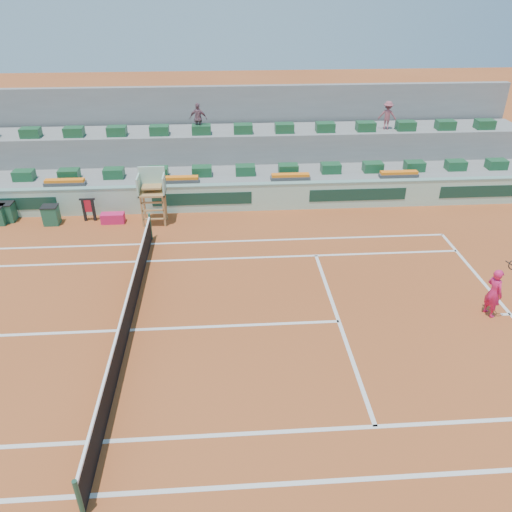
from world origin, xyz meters
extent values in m
plane|color=#97431D|center=(0.00, 0.00, 0.00)|extent=(90.00, 90.00, 0.00)
cube|color=gray|center=(0.00, 10.70, 0.60)|extent=(36.00, 4.00, 1.20)
cube|color=gray|center=(0.00, 12.30, 1.30)|extent=(36.00, 2.40, 2.60)
cube|color=gray|center=(0.00, 13.90, 2.20)|extent=(36.00, 0.40, 4.40)
cube|color=#D61C58|center=(-1.81, 7.54, 0.22)|extent=(0.98, 0.43, 0.43)
imported|color=#7E5460|center=(1.88, 11.77, 3.32)|extent=(0.90, 0.52, 1.45)
imported|color=#914851|center=(11.10, 11.94, 3.28)|extent=(0.99, 0.76, 1.36)
cube|color=silver|center=(11.88, 0.00, 0.01)|extent=(0.12, 10.97, 0.01)
cube|color=silver|center=(0.00, -5.49, 0.01)|extent=(23.77, 0.12, 0.01)
cube|color=silver|center=(0.00, 5.49, 0.01)|extent=(23.77, 0.12, 0.01)
cube|color=silver|center=(0.00, -4.12, 0.01)|extent=(23.77, 0.12, 0.01)
cube|color=silver|center=(0.00, 4.12, 0.01)|extent=(23.77, 0.12, 0.01)
cube|color=silver|center=(6.40, 0.00, 0.01)|extent=(0.12, 8.23, 0.01)
cube|color=silver|center=(0.00, 0.00, 0.01)|extent=(12.80, 0.12, 0.01)
cube|color=silver|center=(11.73, 0.00, 0.01)|extent=(0.30, 0.12, 0.01)
cube|color=black|center=(0.00, 0.00, 0.46)|extent=(0.03, 11.87, 0.92)
cube|color=white|center=(0.00, 0.00, 0.95)|extent=(0.06, 11.87, 0.07)
cylinder|color=#1E4631|center=(0.00, -5.94, 0.55)|extent=(0.10, 0.10, 1.10)
cylinder|color=#1E4631|center=(0.00, 5.94, 0.55)|extent=(0.10, 0.10, 1.10)
cube|color=#A3CDB5|center=(0.00, 8.50, 0.60)|extent=(36.00, 0.30, 1.20)
cube|color=gray|center=(0.00, 8.50, 1.23)|extent=(36.00, 0.34, 0.06)
cube|color=#133629|center=(-6.50, 8.34, 0.65)|extent=(4.40, 0.02, 0.56)
cube|color=#133629|center=(2.00, 8.34, 0.65)|extent=(4.40, 0.02, 0.56)
cube|color=#133629|center=(9.00, 8.34, 0.65)|extent=(4.40, 0.02, 0.56)
cube|color=#133629|center=(15.00, 8.34, 0.65)|extent=(4.40, 0.02, 0.56)
cube|color=#A2723D|center=(-0.45, 7.05, 0.68)|extent=(0.08, 0.08, 1.35)
cube|color=#A2723D|center=(0.45, 7.05, 0.68)|extent=(0.08, 0.08, 1.35)
cube|color=#A2723D|center=(-0.45, 7.75, 0.68)|extent=(0.08, 0.08, 1.35)
cube|color=#A2723D|center=(0.45, 7.75, 0.68)|extent=(0.08, 0.08, 1.35)
cube|color=#A2723D|center=(0.00, 7.40, 1.39)|extent=(1.10, 0.90, 0.08)
cube|color=#A3CDB5|center=(0.00, 7.78, 1.90)|extent=(1.10, 0.08, 1.00)
cube|color=#A3CDB5|center=(-0.52, 7.40, 1.75)|extent=(0.06, 0.90, 0.80)
cube|color=#A3CDB5|center=(0.52, 7.40, 1.75)|extent=(0.06, 0.90, 0.80)
cube|color=#A2723D|center=(0.00, 7.50, 1.63)|extent=(0.80, 0.60, 0.08)
cube|color=#A2723D|center=(0.00, 7.05, 0.35)|extent=(0.90, 0.08, 0.06)
cube|color=#A2723D|center=(0.00, 7.05, 0.75)|extent=(0.90, 0.08, 0.06)
cube|color=#A2723D|center=(0.00, 7.05, 1.10)|extent=(0.90, 0.08, 0.06)
cube|color=#1A4F2B|center=(-6.00, 9.80, 1.42)|extent=(0.90, 0.60, 0.44)
cube|color=#1A4F2B|center=(-4.00, 9.80, 1.42)|extent=(0.90, 0.60, 0.44)
cube|color=#1A4F2B|center=(-2.00, 9.80, 1.42)|extent=(0.90, 0.60, 0.44)
cube|color=#1A4F2B|center=(0.00, 9.80, 1.42)|extent=(0.90, 0.60, 0.44)
cube|color=#1A4F2B|center=(2.00, 9.80, 1.42)|extent=(0.90, 0.60, 0.44)
cube|color=#1A4F2B|center=(4.00, 9.80, 1.42)|extent=(0.90, 0.60, 0.44)
cube|color=#1A4F2B|center=(6.00, 9.80, 1.42)|extent=(0.90, 0.60, 0.44)
cube|color=#1A4F2B|center=(8.00, 9.80, 1.42)|extent=(0.90, 0.60, 0.44)
cube|color=#1A4F2B|center=(10.00, 9.80, 1.42)|extent=(0.90, 0.60, 0.44)
cube|color=#1A4F2B|center=(12.00, 9.80, 1.42)|extent=(0.90, 0.60, 0.44)
cube|color=#1A4F2B|center=(14.00, 9.80, 1.42)|extent=(0.90, 0.60, 0.44)
cube|color=#1A4F2B|center=(16.00, 9.80, 1.42)|extent=(0.90, 0.60, 0.44)
cube|color=#1A4F2B|center=(-6.00, 11.70, 2.82)|extent=(0.90, 0.60, 0.44)
cube|color=#1A4F2B|center=(-4.00, 11.70, 2.82)|extent=(0.90, 0.60, 0.44)
cube|color=#1A4F2B|center=(-2.00, 11.70, 2.82)|extent=(0.90, 0.60, 0.44)
cube|color=#1A4F2B|center=(0.00, 11.70, 2.82)|extent=(0.90, 0.60, 0.44)
cube|color=#1A4F2B|center=(2.00, 11.70, 2.82)|extent=(0.90, 0.60, 0.44)
cube|color=#1A4F2B|center=(4.00, 11.70, 2.82)|extent=(0.90, 0.60, 0.44)
cube|color=#1A4F2B|center=(6.00, 11.70, 2.82)|extent=(0.90, 0.60, 0.44)
cube|color=#1A4F2B|center=(8.00, 11.70, 2.82)|extent=(0.90, 0.60, 0.44)
cube|color=#1A4F2B|center=(10.00, 11.70, 2.82)|extent=(0.90, 0.60, 0.44)
cube|color=#1A4F2B|center=(12.00, 11.70, 2.82)|extent=(0.90, 0.60, 0.44)
cube|color=#1A4F2B|center=(14.00, 11.70, 2.82)|extent=(0.90, 0.60, 0.44)
cube|color=#1A4F2B|center=(16.00, 11.70, 2.82)|extent=(0.90, 0.60, 0.44)
cube|color=#484848|center=(-4.00, 9.00, 1.28)|extent=(1.80, 0.36, 0.16)
cube|color=orange|center=(-4.00, 9.00, 1.42)|extent=(1.70, 0.32, 0.12)
cube|color=#484848|center=(1.00, 9.00, 1.28)|extent=(1.80, 0.36, 0.16)
cube|color=orange|center=(1.00, 9.00, 1.42)|extent=(1.70, 0.32, 0.12)
cube|color=#484848|center=(6.00, 9.00, 1.28)|extent=(1.80, 0.36, 0.16)
cube|color=orange|center=(6.00, 9.00, 1.42)|extent=(1.70, 0.32, 0.12)
cube|color=#484848|center=(11.00, 9.00, 1.28)|extent=(1.80, 0.36, 0.16)
cube|color=orange|center=(11.00, 9.00, 1.42)|extent=(1.70, 0.32, 0.12)
cube|color=#1A4F37|center=(-4.38, 7.60, 0.40)|extent=(0.63, 0.54, 0.80)
cube|color=black|center=(-4.38, 7.60, 0.82)|extent=(0.66, 0.57, 0.04)
cube|color=#1A4F37|center=(-6.44, 8.08, 0.40)|extent=(0.75, 0.65, 0.80)
cube|color=black|center=(-6.44, 8.08, 0.82)|extent=(0.80, 0.69, 0.04)
cube|color=black|center=(-3.04, 7.84, 0.50)|extent=(0.11, 0.11, 1.00)
cube|color=black|center=(-2.64, 7.84, 0.50)|extent=(0.11, 0.11, 1.00)
cube|color=black|center=(-2.84, 7.84, 1.00)|extent=(0.66, 0.09, 0.06)
cube|color=red|center=(-2.84, 7.82, 0.70)|extent=(0.48, 0.04, 0.56)
imported|color=#D61C58|center=(11.18, 0.06, 0.82)|extent=(0.54, 0.68, 1.63)
cylinder|color=black|center=(11.18, -0.24, 2.05)|extent=(0.03, 0.35, 0.09)
camera|label=1|loc=(3.00, -12.17, 9.42)|focal=35.00mm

